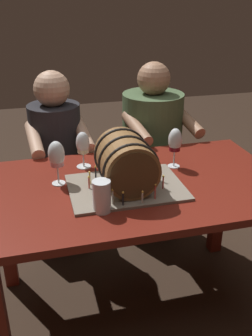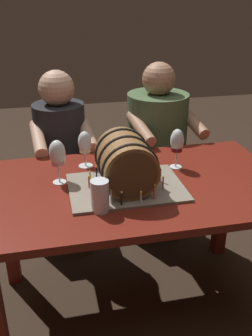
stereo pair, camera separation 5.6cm
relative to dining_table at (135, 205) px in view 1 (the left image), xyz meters
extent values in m
plane|color=#332319|center=(0.00, 0.00, -0.62)|extent=(8.00, 8.00, 0.00)
cube|color=maroon|center=(0.00, 0.00, 0.10)|extent=(1.38, 0.80, 0.03)
cube|color=maroon|center=(-0.63, -0.34, -0.27)|extent=(0.07, 0.07, 0.70)
cube|color=maroon|center=(-0.63, 0.34, -0.27)|extent=(0.07, 0.07, 0.70)
cube|color=maroon|center=(0.63, 0.34, -0.27)|extent=(0.07, 0.07, 0.70)
cube|color=gray|center=(-0.05, -0.04, 0.12)|extent=(0.50, 0.36, 0.01)
cylinder|color=brown|center=(-0.05, -0.04, 0.24)|extent=(0.23, 0.27, 0.23)
cylinder|color=#4F371E|center=(-0.05, -0.17, 0.24)|extent=(0.20, 0.00, 0.20)
cylinder|color=#4F371E|center=(-0.05, 0.10, 0.24)|extent=(0.20, 0.00, 0.20)
torus|color=black|center=(-0.05, -0.13, 0.24)|extent=(0.25, 0.01, 0.25)
torus|color=black|center=(-0.05, -0.04, 0.24)|extent=(0.25, 0.01, 0.25)
torus|color=black|center=(-0.05, 0.06, 0.24)|extent=(0.25, 0.01, 0.25)
cylinder|color=silver|center=(0.11, -0.03, 0.15)|extent=(0.01, 0.01, 0.05)
sphere|color=#F9C64C|center=(0.11, -0.03, 0.19)|extent=(0.01, 0.01, 0.01)
cylinder|color=black|center=(0.10, 0.03, 0.15)|extent=(0.01, 0.01, 0.05)
sphere|color=#F9C64C|center=(0.10, 0.03, 0.18)|extent=(0.01, 0.01, 0.01)
cylinder|color=#EAD666|center=(0.05, 0.09, 0.15)|extent=(0.01, 0.01, 0.05)
sphere|color=#F9C64C|center=(0.05, 0.09, 0.18)|extent=(0.01, 0.01, 0.01)
cylinder|color=#D64C47|center=(-0.01, 0.12, 0.15)|extent=(0.01, 0.01, 0.05)
sphere|color=#F9C64C|center=(-0.01, 0.12, 0.18)|extent=(0.01, 0.01, 0.01)
cylinder|color=black|center=(-0.09, 0.12, 0.15)|extent=(0.01, 0.01, 0.06)
sphere|color=#F9C64C|center=(-0.09, 0.12, 0.19)|extent=(0.01, 0.01, 0.01)
cylinder|color=black|center=(-0.17, 0.08, 0.15)|extent=(0.01, 0.01, 0.05)
sphere|color=#F9C64C|center=(-0.17, 0.08, 0.18)|extent=(0.01, 0.01, 0.01)
cylinder|color=#EAD666|center=(-0.20, 0.02, 0.15)|extent=(0.01, 0.01, 0.05)
sphere|color=#F9C64C|center=(-0.20, 0.02, 0.18)|extent=(0.01, 0.01, 0.01)
cylinder|color=#D64C47|center=(-0.21, -0.02, 0.15)|extent=(0.01, 0.01, 0.05)
sphere|color=#F9C64C|center=(-0.21, -0.02, 0.18)|extent=(0.01, 0.01, 0.01)
cylinder|color=#EAD666|center=(-0.20, -0.10, 0.15)|extent=(0.01, 0.01, 0.05)
sphere|color=#F9C64C|center=(-0.20, -0.10, 0.18)|extent=(0.01, 0.01, 0.01)
cylinder|color=silver|center=(-0.14, -0.17, 0.15)|extent=(0.01, 0.01, 0.06)
sphere|color=#F9C64C|center=(-0.14, -0.17, 0.19)|extent=(0.01, 0.01, 0.01)
cylinder|color=black|center=(-0.11, -0.19, 0.15)|extent=(0.01, 0.01, 0.05)
sphere|color=#F9C64C|center=(-0.11, -0.19, 0.18)|extent=(0.01, 0.01, 0.01)
cylinder|color=silver|center=(-0.03, -0.20, 0.15)|extent=(0.01, 0.01, 0.05)
sphere|color=#F9C64C|center=(-0.03, -0.20, 0.18)|extent=(0.01, 0.01, 0.01)
cylinder|color=#D64C47|center=(0.04, -0.17, 0.16)|extent=(0.01, 0.01, 0.06)
sphere|color=#F9C64C|center=(0.04, -0.17, 0.19)|extent=(0.01, 0.01, 0.01)
cylinder|color=#D64C47|center=(0.10, -0.10, 0.15)|extent=(0.01, 0.01, 0.05)
sphere|color=#F9C64C|center=(0.10, -0.10, 0.18)|extent=(0.01, 0.01, 0.01)
cylinder|color=white|center=(-0.20, 0.24, 0.12)|extent=(0.07, 0.07, 0.00)
cylinder|color=white|center=(-0.20, 0.24, 0.15)|extent=(0.01, 0.01, 0.07)
ellipsoid|color=white|center=(-0.20, 0.24, 0.24)|extent=(0.07, 0.07, 0.11)
cylinder|color=beige|center=(-0.20, 0.24, 0.21)|extent=(0.05, 0.05, 0.04)
cylinder|color=white|center=(-0.34, 0.08, 0.12)|extent=(0.06, 0.06, 0.00)
cylinder|color=white|center=(-0.34, 0.08, 0.16)|extent=(0.01, 0.01, 0.08)
ellipsoid|color=white|center=(-0.34, 0.08, 0.26)|extent=(0.07, 0.07, 0.12)
cylinder|color=pink|center=(-0.34, 0.08, 0.23)|extent=(0.06, 0.06, 0.05)
cylinder|color=white|center=(0.23, 0.13, 0.12)|extent=(0.06, 0.06, 0.00)
cylinder|color=white|center=(0.23, 0.13, 0.16)|extent=(0.01, 0.01, 0.08)
ellipsoid|color=white|center=(0.23, 0.13, 0.25)|extent=(0.07, 0.07, 0.12)
cylinder|color=maroon|center=(0.23, 0.13, 0.22)|extent=(0.05, 0.05, 0.05)
cylinder|color=white|center=(0.01, 0.29, 0.12)|extent=(0.06, 0.06, 0.00)
cylinder|color=white|center=(0.01, 0.29, 0.15)|extent=(0.01, 0.01, 0.08)
ellipsoid|color=white|center=(0.01, 0.29, 0.24)|extent=(0.07, 0.07, 0.09)
cylinder|color=#C6842D|center=(0.01, 0.29, 0.22)|extent=(0.05, 0.05, 0.04)
cylinder|color=white|center=(-0.19, -0.20, 0.18)|extent=(0.07, 0.07, 0.13)
cylinder|color=#C6842D|center=(-0.19, -0.20, 0.15)|extent=(0.07, 0.07, 0.08)
cylinder|color=white|center=(-0.19, -0.20, 0.20)|extent=(0.07, 0.07, 0.01)
cube|color=black|center=(-0.30, 0.68, -0.39)|extent=(0.34, 0.32, 0.45)
cylinder|color=#232328|center=(-0.30, 0.68, 0.07)|extent=(0.33, 0.33, 0.49)
sphere|color=tan|center=(-0.30, 0.68, 0.41)|extent=(0.20, 0.20, 0.20)
cylinder|color=tan|center=(-0.15, 0.55, 0.17)|extent=(0.10, 0.31, 0.14)
cylinder|color=tan|center=(-0.42, 0.53, 0.17)|extent=(0.10, 0.31, 0.14)
cube|color=#2A3A24|center=(0.30, 0.68, -0.39)|extent=(0.34, 0.32, 0.45)
cylinder|color=#47603D|center=(0.30, 0.68, 0.09)|extent=(0.43, 0.43, 0.51)
sphere|color=#A87A5B|center=(0.30, 0.68, 0.43)|extent=(0.20, 0.20, 0.20)
cylinder|color=#A87A5B|center=(0.49, 0.57, 0.19)|extent=(0.11, 0.31, 0.14)
cylinder|color=#A87A5B|center=(0.15, 0.52, 0.19)|extent=(0.11, 0.31, 0.14)
camera|label=1|loc=(-0.42, -1.48, 0.91)|focal=40.68mm
camera|label=2|loc=(-0.37, -1.49, 0.91)|focal=40.68mm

